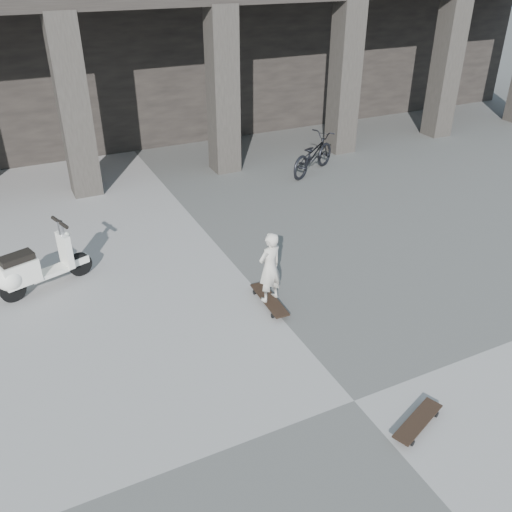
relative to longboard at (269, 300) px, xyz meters
name	(u,v)px	position (x,y,z in m)	size (l,w,h in m)	color
ground	(354,401)	(0.00, -2.42, -0.08)	(90.00, 90.00, 0.00)	#4E4E4B
colonnade	(99,27)	(0.00, 11.35, 2.95)	(28.00, 8.82, 6.00)	black
longboard	(269,300)	(0.00, 0.00, 0.00)	(0.29, 1.06, 0.10)	black
skateboard_spare	(418,422)	(0.44, -3.10, 0.00)	(0.88, 0.52, 0.10)	black
child	(270,267)	(0.00, 0.00, 0.62)	(0.44, 0.29, 1.20)	beige
scooter	(28,270)	(-3.44, 2.01, 0.37)	(1.58, 0.78, 1.13)	black
bicycle	(313,154)	(3.73, 4.88, 0.41)	(0.65, 1.86, 0.98)	black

